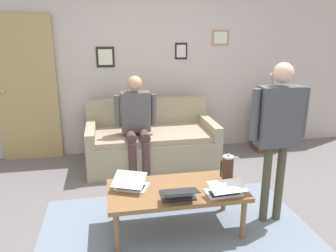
{
  "coord_description": "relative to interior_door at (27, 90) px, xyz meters",
  "views": [
    {
      "loc": [
        0.72,
        2.81,
        1.86
      ],
      "look_at": [
        0.05,
        -0.71,
        0.8
      ],
      "focal_mm": 35.5,
      "sensor_mm": 36.0,
      "label": 1
    }
  ],
  "objects": [
    {
      "name": "french_press",
      "position": [
        -2.21,
        2.14,
        -0.46
      ],
      "size": [
        0.13,
        0.11,
        0.28
      ],
      "color": "#4C3323",
      "rests_on": "coffee_table"
    },
    {
      "name": "couch",
      "position": [
        -1.68,
        0.55,
        -0.72
      ],
      "size": [
        1.76,
        0.91,
        0.88
      ],
      "color": "#9C9277",
      "rests_on": "ground_plane"
    },
    {
      "name": "back_wall",
      "position": [
        -1.81,
        -0.09,
        0.33
      ],
      "size": [
        7.04,
        0.11,
        2.7
      ],
      "color": "beige",
      "rests_on": "ground_plane"
    },
    {
      "name": "area_rug",
      "position": [
        -1.69,
        2.3,
        -1.02
      ],
      "size": [
        2.57,
        1.75,
        0.01
      ],
      "primitive_type": "cube",
      "color": "slate",
      "rests_on": "ground_plane"
    },
    {
      "name": "side_shelf",
      "position": [
        -3.57,
        0.3,
        -0.63
      ],
      "size": [
        0.42,
        0.32,
        0.79
      ],
      "color": "brown",
      "rests_on": "ground_plane"
    },
    {
      "name": "laptop_center",
      "position": [
        -1.27,
        2.12,
        -0.55
      ],
      "size": [
        0.38,
        0.37,
        0.15
      ],
      "color": "silver",
      "rests_on": "coffee_table"
    },
    {
      "name": "flower_vase",
      "position": [
        -3.57,
        0.3,
        -0.07
      ],
      "size": [
        0.1,
        0.1,
        0.45
      ],
      "color": "brown",
      "rests_on": "side_shelf"
    },
    {
      "name": "ground_plane",
      "position": [
        -1.81,
        2.11,
        -1.02
      ],
      "size": [
        7.68,
        7.68,
        0.0
      ],
      "primitive_type": "plane",
      "color": "slate"
    },
    {
      "name": "laptop_left",
      "position": [
        -2.08,
        2.4,
        -0.55
      ],
      "size": [
        0.33,
        0.3,
        0.13
      ],
      "color": "silver",
      "rests_on": "coffee_table"
    },
    {
      "name": "person_standing",
      "position": [
        -2.65,
        2.21,
        -0.02
      ],
      "size": [
        0.56,
        0.18,
        1.57
      ],
      "color": "#4A4836",
      "rests_on": "ground_plane"
    },
    {
      "name": "coffee_table",
      "position": [
        -1.69,
        2.2,
        -0.63
      ],
      "size": [
        1.27,
        0.64,
        0.43
      ],
      "color": "brown",
      "rests_on": "ground_plane"
    },
    {
      "name": "interior_door",
      "position": [
        0.0,
        0.0,
        0.0
      ],
      "size": [
        0.82,
        0.09,
        2.05
      ],
      "color": "tan",
      "rests_on": "ground_plane"
    },
    {
      "name": "laptop_right",
      "position": [
        -1.67,
        2.39,
        -0.55
      ],
      "size": [
        0.31,
        0.36,
        0.14
      ],
      "color": "#28282D",
      "rests_on": "coffee_table"
    },
    {
      "name": "person_seated",
      "position": [
        -1.46,
        0.77,
        -0.3
      ],
      "size": [
        0.55,
        0.51,
        1.28
      ],
      "color": "#4D3335",
      "rests_on": "ground_plane"
    }
  ]
}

